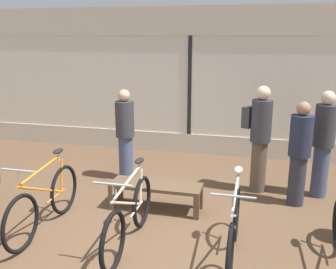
{
  "coord_description": "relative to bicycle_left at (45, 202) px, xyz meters",
  "views": [
    {
      "loc": [
        1.48,
        -4.3,
        2.62
      ],
      "look_at": [
        0.0,
        1.75,
        0.95
      ],
      "focal_mm": 40.0,
      "sensor_mm": 36.0,
      "label": 1
    }
  ],
  "objects": [
    {
      "name": "bicycle_left",
      "position": [
        0.0,
        0.0,
        0.0
      ],
      "size": [
        0.46,
        1.81,
        1.05
      ],
      "color": "black",
      "rests_on": "ground_plane"
    },
    {
      "name": "customer_near_rack",
      "position": [
        0.43,
        2.05,
        0.48
      ],
      "size": [
        0.47,
        0.47,
        1.68
      ],
      "color": "#424C6B",
      "rests_on": "ground_plane"
    },
    {
      "name": "bicycle_right",
      "position": [
        2.57,
        -0.14,
        0.0
      ],
      "size": [
        0.46,
        1.77,
        1.05
      ],
      "color": "black",
      "rests_on": "ground_plane"
    },
    {
      "name": "customer_mid_floor",
      "position": [
        3.42,
        1.65,
        0.47
      ],
      "size": [
        0.44,
        0.44,
        1.65
      ],
      "color": "#2D2D38",
      "rests_on": "ground_plane"
    },
    {
      "name": "ground_plane",
      "position": [
        1.27,
        0.13,
        -0.4
      ],
      "size": [
        24.0,
        24.0,
        0.0
      ],
      "primitive_type": "plane",
      "color": "brown"
    },
    {
      "name": "customer_by_window",
      "position": [
        2.81,
        2.06,
        0.59
      ],
      "size": [
        0.56,
        0.46,
        1.82
      ],
      "color": "brown",
      "rests_on": "ground_plane"
    },
    {
      "name": "customer_near_bench",
      "position": [
        3.82,
        2.08,
        0.53
      ],
      "size": [
        0.41,
        0.41,
        1.77
      ],
      "color": "#424C6B",
      "rests_on": "ground_plane"
    },
    {
      "name": "display_bench",
      "position": [
        1.31,
        0.96,
        -0.06
      ],
      "size": [
        1.4,
        0.44,
        0.41
      ],
      "color": "brown",
      "rests_on": "ground_plane"
    },
    {
      "name": "shop_back_wall",
      "position": [
        1.27,
        3.89,
        1.24
      ],
      "size": [
        12.0,
        0.08,
        3.2
      ],
      "color": "beige",
      "rests_on": "ground_plane"
    },
    {
      "name": "bicycle_center",
      "position": [
        1.26,
        -0.11,
        -0.01
      ],
      "size": [
        0.46,
        1.8,
        1.04
      ],
      "color": "black",
      "rests_on": "ground_plane"
    }
  ]
}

